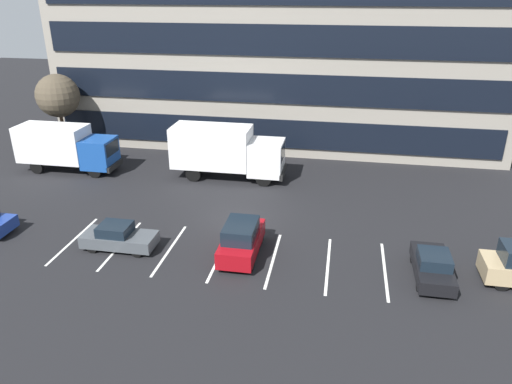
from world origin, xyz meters
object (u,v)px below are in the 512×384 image
at_px(box_truck_white, 226,150).
at_px(box_truck_blue, 65,146).
at_px(sedan_charcoal, 119,237).
at_px(sedan_black, 433,266).
at_px(suv_maroon, 241,239).
at_px(bare_tree, 58,96).

distance_m(box_truck_white, box_truck_blue, 12.18).
xyz_separation_m(box_truck_white, sedan_charcoal, (-3.20, -11.10, -1.46)).
xyz_separation_m(sedan_black, suv_maroon, (-9.44, 0.44, 0.26)).
xyz_separation_m(box_truck_blue, sedan_black, (24.98, -10.32, -1.27)).
relative_size(sedan_charcoal, suv_maroon, 0.93).
bearing_deg(sedan_charcoal, suv_maroon, 4.18).
relative_size(sedan_black, bare_tree, 0.61).
xyz_separation_m(box_truck_blue, bare_tree, (-2.56, 4.05, 2.81)).
bearing_deg(bare_tree, sedan_charcoal, -51.37).
relative_size(box_truck_blue, sedan_black, 1.88).
height_order(box_truck_white, sedan_charcoal, box_truck_white).
xyz_separation_m(box_truck_white, suv_maroon, (3.39, -10.62, -1.20)).
bearing_deg(bare_tree, sedan_black, -27.55).
xyz_separation_m(box_truck_blue, sedan_charcoal, (8.96, -10.36, -1.27)).
bearing_deg(suv_maroon, bare_tree, 142.44).
distance_m(sedan_black, suv_maroon, 9.45).
bearing_deg(box_truck_white, sedan_charcoal, -106.08).
height_order(box_truck_blue, suv_maroon, box_truck_blue).
relative_size(box_truck_white, sedan_charcoal, 2.09).
xyz_separation_m(box_truck_white, bare_tree, (-14.71, 3.31, 2.62)).
bearing_deg(sedan_black, bare_tree, 152.45).
distance_m(box_truck_blue, sedan_black, 27.06).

